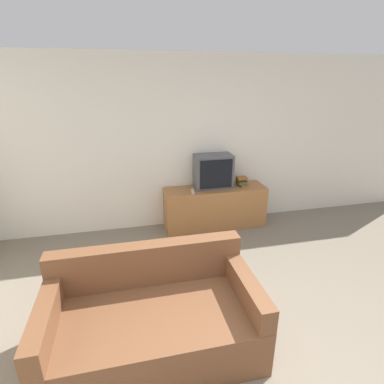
{
  "coord_description": "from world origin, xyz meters",
  "views": [
    {
      "loc": [
        -0.93,
        -1.41,
        2.24
      ],
      "look_at": [
        -0.09,
        2.21,
        0.83
      ],
      "focal_mm": 28.0,
      "sensor_mm": 36.0,
      "label": 1
    }
  ],
  "objects_px": {
    "couch": "(153,320)",
    "book_stack": "(242,181)",
    "tv_stand": "(215,207)",
    "remote_on_stand": "(193,191)",
    "television": "(213,171)"
  },
  "relations": [
    {
      "from": "couch",
      "to": "book_stack",
      "type": "bearing_deg",
      "value": 52.36
    },
    {
      "from": "book_stack",
      "to": "tv_stand",
      "type": "bearing_deg",
      "value": -176.9
    },
    {
      "from": "tv_stand",
      "to": "remote_on_stand",
      "type": "bearing_deg",
      "value": -165.9
    },
    {
      "from": "tv_stand",
      "to": "remote_on_stand",
      "type": "height_order",
      "value": "remote_on_stand"
    },
    {
      "from": "tv_stand",
      "to": "remote_on_stand",
      "type": "relative_size",
      "value": 8.62
    },
    {
      "from": "television",
      "to": "book_stack",
      "type": "distance_m",
      "value": 0.5
    },
    {
      "from": "couch",
      "to": "remote_on_stand",
      "type": "height_order",
      "value": "couch"
    },
    {
      "from": "remote_on_stand",
      "to": "couch",
      "type": "bearing_deg",
      "value": -112.01
    },
    {
      "from": "tv_stand",
      "to": "book_stack",
      "type": "relative_size",
      "value": 7.47
    },
    {
      "from": "television",
      "to": "remote_on_stand",
      "type": "relative_size",
      "value": 3.12
    },
    {
      "from": "television",
      "to": "couch",
      "type": "height_order",
      "value": "television"
    },
    {
      "from": "television",
      "to": "book_stack",
      "type": "relative_size",
      "value": 2.71
    },
    {
      "from": "couch",
      "to": "remote_on_stand",
      "type": "relative_size",
      "value": 9.57
    },
    {
      "from": "television",
      "to": "couch",
      "type": "relative_size",
      "value": 0.33
    },
    {
      "from": "television",
      "to": "tv_stand",
      "type": "bearing_deg",
      "value": -66.22
    }
  ]
}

